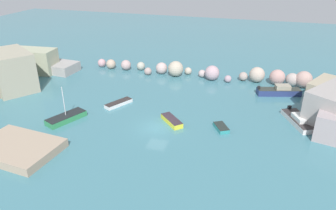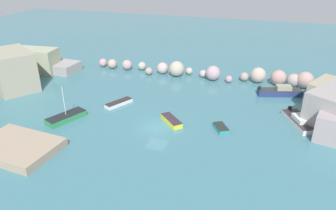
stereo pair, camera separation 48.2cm
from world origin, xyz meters
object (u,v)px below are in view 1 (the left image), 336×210
(moored_boat_0, at_px, (119,103))
(moored_boat_5, at_px, (172,121))
(moored_boat_4, at_px, (66,118))
(stone_dock, at_px, (17,148))
(moored_boat_1, at_px, (279,91))
(moored_boat_6, at_px, (221,128))
(moored_boat_3, at_px, (300,120))

(moored_boat_0, bearing_deg, moored_boat_5, 98.80)
(moored_boat_4, relative_size, moored_boat_5, 1.53)
(stone_dock, distance_m, moored_boat_1, 38.06)
(moored_boat_4, bearing_deg, moored_boat_5, -52.67)
(moored_boat_5, bearing_deg, moored_boat_4, -120.31)
(moored_boat_0, relative_size, moored_boat_6, 1.56)
(moored_boat_4, distance_m, moored_boat_5, 14.12)
(stone_dock, xyz_separation_m, moored_boat_6, (21.16, 11.70, -0.22))
(moored_boat_0, relative_size, moored_boat_4, 0.78)
(moored_boat_0, relative_size, moored_boat_3, 0.68)
(moored_boat_0, xyz_separation_m, moored_boat_1, (22.68, 10.83, 0.35))
(moored_boat_3, bearing_deg, stone_dock, -86.60)
(moored_boat_3, xyz_separation_m, moored_boat_6, (-9.60, -4.60, -0.22))
(moored_boat_3, height_order, moored_boat_6, moored_boat_3)
(moored_boat_3, bearing_deg, moored_boat_0, -110.69)
(moored_boat_1, xyz_separation_m, moored_boat_6, (-7.14, -13.75, -0.36))
(moored_boat_1, relative_size, moored_boat_6, 2.47)
(moored_boat_0, height_order, moored_boat_6, moored_boat_0)
(stone_dock, height_order, moored_boat_5, stone_dock)
(moored_boat_1, bearing_deg, moored_boat_6, -133.21)
(moored_boat_0, xyz_separation_m, moored_boat_6, (15.54, -2.92, -0.01))
(stone_dock, relative_size, moored_boat_4, 1.59)
(stone_dock, bearing_deg, moored_boat_0, 68.98)
(stone_dock, bearing_deg, moored_boat_5, 38.18)
(moored_boat_4, xyz_separation_m, moored_boat_6, (20.20, 3.52, -0.13))
(moored_boat_5, height_order, moored_boat_6, moored_boat_5)
(moored_boat_1, height_order, moored_boat_4, moored_boat_4)
(moored_boat_1, bearing_deg, moored_boat_3, -90.74)
(moored_boat_1, relative_size, moored_boat_4, 1.23)
(moored_boat_1, height_order, moored_boat_5, moored_boat_1)
(moored_boat_6, bearing_deg, moored_boat_4, 69.48)
(moored_boat_0, relative_size, moored_boat_1, 0.63)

